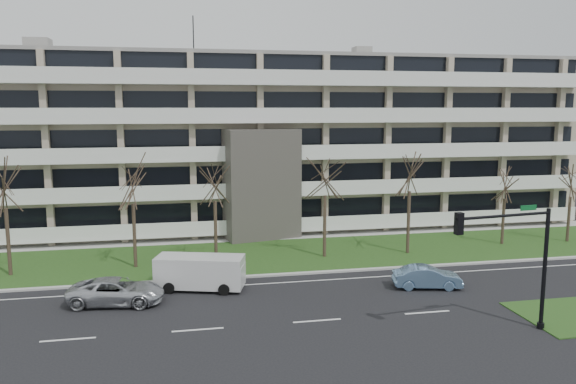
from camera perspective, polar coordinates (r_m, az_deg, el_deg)
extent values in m
plane|color=black|center=(29.27, 2.98, -12.93)|extent=(160.00, 160.00, 0.00)
cube|color=#204416|center=(41.36, -1.47, -6.41)|extent=(90.00, 10.00, 0.06)
cube|color=#B2B2AD|center=(36.63, -0.13, -8.35)|extent=(90.00, 0.35, 0.12)
cube|color=#B2B2AD|center=(46.63, -2.63, -4.67)|extent=(90.00, 2.00, 0.08)
cube|color=white|center=(35.24, 0.35, -9.13)|extent=(90.00, 0.12, 0.01)
cube|color=tan|center=(52.42, -3.84, 5.04)|extent=(60.00, 12.00, 15.00)
cube|color=gray|center=(52.50, -3.92, 13.40)|extent=(60.50, 12.50, 0.30)
cube|color=#4C4742|center=(45.81, -2.66, 0.76)|extent=(6.39, 3.69, 9.00)
cube|color=black|center=(46.02, -2.61, -2.35)|extent=(4.92, 1.19, 3.50)
cube|color=gray|center=(53.33, -24.06, 13.43)|extent=(2.00, 2.00, 1.20)
cylinder|color=black|center=(52.28, -9.59, 15.36)|extent=(0.10, 0.10, 3.50)
cube|color=black|center=(47.15, -2.82, -1.97)|extent=(58.00, 0.10, 1.80)
cube|color=white|center=(46.79, -2.69, -3.92)|extent=(58.00, 1.40, 0.22)
cube|color=white|center=(46.04, -2.57, -3.37)|extent=(58.00, 0.08, 1.00)
cube|color=black|center=(46.69, -2.85, 1.65)|extent=(58.00, 0.10, 1.80)
cube|color=white|center=(46.23, -2.71, -0.29)|extent=(58.00, 1.40, 0.22)
cube|color=white|center=(45.51, -2.60, 0.33)|extent=(58.00, 0.08, 1.00)
cube|color=black|center=(46.43, -2.88, 5.33)|extent=(58.00, 0.10, 1.80)
cube|color=white|center=(45.87, -2.74, 3.41)|extent=(58.00, 1.40, 0.22)
cube|color=white|center=(45.18, -2.62, 4.10)|extent=(58.00, 0.08, 1.00)
cube|color=black|center=(46.35, -2.91, 9.04)|extent=(58.00, 0.10, 1.80)
cube|color=white|center=(45.69, -2.77, 7.16)|extent=(58.00, 1.40, 0.22)
cube|color=white|center=(45.04, -2.65, 7.91)|extent=(58.00, 0.08, 1.00)
cube|color=black|center=(46.47, -2.93, 12.74)|extent=(58.00, 0.10, 1.80)
cube|color=white|center=(45.72, -2.79, 10.92)|extent=(58.00, 1.40, 0.22)
cube|color=white|center=(45.10, -2.67, 11.72)|extent=(58.00, 0.08, 1.00)
imported|color=silver|center=(32.72, -17.02, -9.62)|extent=(5.45, 3.12, 1.43)
imported|color=#6F97C1|center=(34.98, 13.95, -8.39)|extent=(4.25, 2.22, 1.33)
cube|color=silver|center=(34.03, -8.93, -7.97)|extent=(5.48, 3.27, 1.81)
cube|color=black|center=(33.88, -8.95, -7.11)|extent=(5.07, 3.03, 0.67)
cube|color=silver|center=(33.58, -4.84, -8.37)|extent=(0.83, 1.83, 1.14)
cylinder|color=black|center=(33.80, -12.00, -9.52)|extent=(0.71, 0.42, 0.67)
cylinder|color=black|center=(35.54, -11.09, -8.59)|extent=(0.71, 0.42, 0.67)
cylinder|color=black|center=(33.02, -6.52, -9.82)|extent=(0.71, 0.42, 0.67)
cylinder|color=black|center=(34.80, -5.89, -8.84)|extent=(0.71, 0.42, 0.67)
cylinder|color=black|center=(30.84, 24.27, -12.27)|extent=(0.36, 0.36, 0.30)
cylinder|color=black|center=(29.99, 24.61, -7.16)|extent=(0.20, 0.20, 5.99)
cylinder|color=black|center=(27.68, 21.04, -2.28)|extent=(5.17, 0.80, 0.14)
cube|color=black|center=(26.27, 16.98, -3.08)|extent=(0.36, 0.36, 1.00)
sphere|color=red|center=(26.21, 17.01, -2.40)|extent=(0.20, 0.20, 0.20)
sphere|color=orange|center=(26.27, 16.98, -3.08)|extent=(0.20, 0.20, 0.20)
sphere|color=green|center=(26.34, 16.95, -3.76)|extent=(0.20, 0.20, 0.20)
cube|color=#0C5926|center=(28.53, 23.24, -1.48)|extent=(0.90, 0.15, 0.25)
cylinder|color=#382B21|center=(40.14, -26.54, -4.60)|extent=(0.24, 0.24, 4.41)
cylinder|color=#382B21|center=(39.13, -15.33, -4.33)|extent=(0.24, 0.24, 4.37)
cylinder|color=#382B21|center=(39.70, -7.36, -3.98)|extent=(0.24, 0.24, 4.28)
cylinder|color=#382B21|center=(40.45, 3.74, -3.52)|extent=(0.24, 0.24, 4.52)
cylinder|color=#382B21|center=(42.28, 12.13, -3.05)|extent=(0.24, 0.24, 4.67)
cylinder|color=#382B21|center=(47.29, 21.01, -2.83)|extent=(0.24, 0.24, 3.67)
cylinder|color=#382B21|center=(50.29, 26.61, -2.52)|extent=(0.24, 0.24, 3.67)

